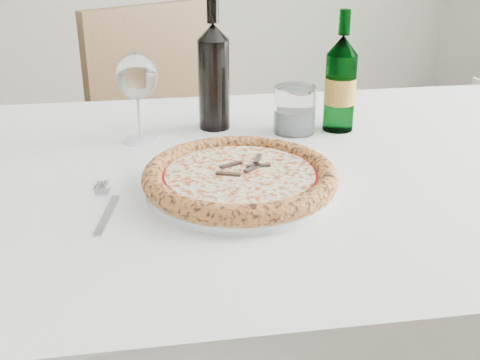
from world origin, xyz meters
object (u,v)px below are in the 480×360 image
(pizza, at_px, (240,176))
(tumbler, at_px, (295,113))
(chair_far, at_px, (172,144))
(wine_bottle, at_px, (214,75))
(beer_bottle, at_px, (340,83))
(plate, at_px, (240,186))
(dining_table, at_px, (225,209))
(wine_glass, at_px, (137,78))

(pizza, bearing_deg, tumbler, 52.90)
(chair_far, distance_m, tumbler, 0.67)
(chair_far, distance_m, wine_bottle, 0.62)
(tumbler, xyz_separation_m, beer_bottle, (0.09, -0.01, 0.06))
(plate, bearing_deg, pizza, 147.99)
(beer_bottle, xyz_separation_m, wine_bottle, (-0.24, 0.08, 0.01))
(chair_far, relative_size, plate, 3.09)
(dining_table, bearing_deg, plate, -90.00)
(dining_table, xyz_separation_m, pizza, (-0.00, -0.10, 0.11))
(dining_table, distance_m, plate, 0.13)
(plate, distance_m, pizza, 0.02)
(dining_table, bearing_deg, wine_bottle, 80.06)
(pizza, bearing_deg, chair_far, 87.77)
(chair_far, height_order, wine_bottle, wine_bottle)
(plate, height_order, tumbler, tumbler)
(beer_bottle, bearing_deg, dining_table, -153.75)
(dining_table, xyz_separation_m, wine_bottle, (0.04, 0.22, 0.19))
(pizza, relative_size, beer_bottle, 1.29)
(dining_table, relative_size, wine_glass, 9.49)
(wine_glass, relative_size, beer_bottle, 0.73)
(chair_far, xyz_separation_m, wine_glass, (-0.15, -0.56, 0.35))
(wine_bottle, bearing_deg, pizza, -96.88)
(pizza, height_order, wine_glass, wine_glass)
(chair_far, distance_m, wine_glass, 0.68)
(dining_table, height_order, plate, plate)
(beer_bottle, bearing_deg, wine_bottle, 161.23)
(chair_far, relative_size, wine_bottle, 3.56)
(plate, xyz_separation_m, beer_bottle, (0.28, 0.24, 0.09))
(chair_far, xyz_separation_m, wine_bottle, (0.01, -0.52, 0.33))
(wine_glass, bearing_deg, beer_bottle, -6.02)
(pizza, xyz_separation_m, beer_bottle, (0.28, 0.24, 0.07))
(wine_glass, height_order, wine_bottle, wine_bottle)
(plate, distance_m, beer_bottle, 0.38)
(pizza, distance_m, tumbler, 0.31)
(dining_table, distance_m, chair_far, 0.76)
(wine_glass, distance_m, beer_bottle, 0.41)
(dining_table, distance_m, pizza, 0.15)
(dining_table, height_order, beer_bottle, beer_bottle)
(chair_far, bearing_deg, dining_table, -92.53)
(dining_table, height_order, wine_glass, wine_glass)
(wine_glass, xyz_separation_m, beer_bottle, (0.40, -0.04, -0.03))
(plate, xyz_separation_m, wine_glass, (-0.12, 0.28, 0.12))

